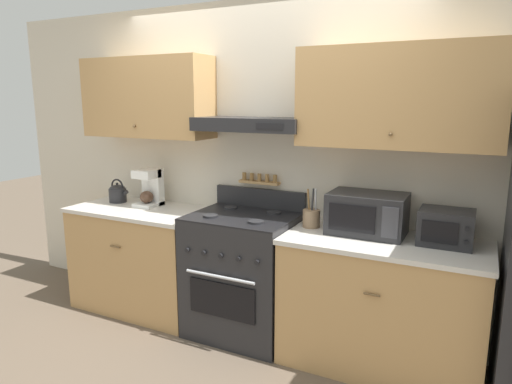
{
  "coord_description": "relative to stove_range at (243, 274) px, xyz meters",
  "views": [
    {
      "loc": [
        1.57,
        -2.59,
        1.79
      ],
      "look_at": [
        0.14,
        0.27,
        1.14
      ],
      "focal_mm": 32.0,
      "sensor_mm": 36.0,
      "label": 1
    }
  ],
  "objects": [
    {
      "name": "microwave",
      "position": [
        0.9,
        0.11,
        0.56
      ],
      "size": [
        0.51,
        0.35,
        0.28
      ],
      "color": "#232326",
      "rests_on": "counter_right"
    },
    {
      "name": "stove_range",
      "position": [
        0.0,
        0.0,
        0.0
      ],
      "size": [
        0.78,
        0.67,
        1.1
      ],
      "color": "#232326",
      "rests_on": "ground_plane"
    },
    {
      "name": "counter_right",
      "position": [
        1.05,
        0.01,
        -0.03
      ],
      "size": [
        1.31,
        0.66,
        0.89
      ],
      "color": "tan",
      "rests_on": "ground_plane"
    },
    {
      "name": "coffee_maker",
      "position": [
        -0.97,
        0.12,
        0.57
      ],
      "size": [
        0.18,
        0.22,
        0.32
      ],
      "color": "white",
      "rests_on": "counter_left"
    },
    {
      "name": "wall_back",
      "position": [
        0.03,
        0.29,
        0.98
      ],
      "size": [
        5.2,
        0.46,
        2.55
      ],
      "color": "beige",
      "rests_on": "ground_plane"
    },
    {
      "name": "toaster_oven",
      "position": [
        1.41,
        0.09,
        0.53
      ],
      "size": [
        0.33,
        0.28,
        0.22
      ],
      "color": "#232326",
      "rests_on": "counter_right"
    },
    {
      "name": "tea_kettle",
      "position": [
        -1.32,
        0.09,
        0.5
      ],
      "size": [
        0.2,
        0.15,
        0.21
      ],
      "color": "#232326",
      "rests_on": "counter_left"
    },
    {
      "name": "utensil_crock",
      "position": [
        0.51,
        0.09,
        0.49
      ],
      "size": [
        0.12,
        0.12,
        0.28
      ],
      "color": "#8E7051",
      "rests_on": "counter_right"
    },
    {
      "name": "ground_plane",
      "position": [
        0.0,
        -0.32,
        -0.48
      ],
      "size": [
        16.0,
        16.0,
        0.0
      ],
      "primitive_type": "plane",
      "color": "brown"
    },
    {
      "name": "counter_left",
      "position": [
        -0.99,
        0.01,
        -0.03
      ],
      "size": [
        1.19,
        0.66,
        0.89
      ],
      "color": "tan",
      "rests_on": "ground_plane"
    }
  ]
}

